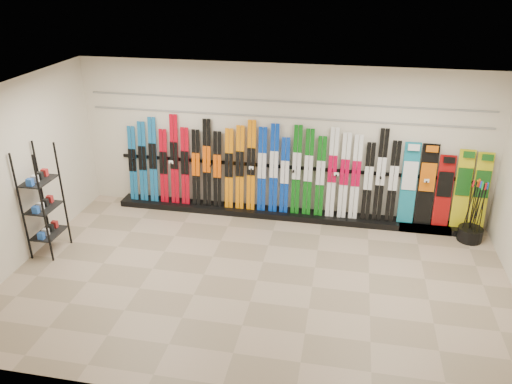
# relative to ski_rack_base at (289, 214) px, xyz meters

# --- Properties ---
(floor) EXTENTS (8.00, 8.00, 0.00)m
(floor) POSITION_rel_ski_rack_base_xyz_m (-0.22, -2.28, -0.06)
(floor) COLOR gray
(floor) RESTS_ON ground
(back_wall) EXTENTS (8.00, 0.00, 8.00)m
(back_wall) POSITION_rel_ski_rack_base_xyz_m (-0.22, 0.22, 1.44)
(back_wall) COLOR beige
(back_wall) RESTS_ON floor
(left_wall) EXTENTS (0.00, 5.00, 5.00)m
(left_wall) POSITION_rel_ski_rack_base_xyz_m (-4.22, -2.28, 1.44)
(left_wall) COLOR beige
(left_wall) RESTS_ON floor
(ceiling) EXTENTS (8.00, 8.00, 0.00)m
(ceiling) POSITION_rel_ski_rack_base_xyz_m (-0.22, -2.28, 2.94)
(ceiling) COLOR silver
(ceiling) RESTS_ON back_wall
(ski_rack_base) EXTENTS (8.00, 0.40, 0.12)m
(ski_rack_base) POSITION_rel_ski_rack_base_xyz_m (0.00, 0.00, 0.00)
(ski_rack_base) COLOR black
(ski_rack_base) RESTS_ON floor
(skis) EXTENTS (5.37, 0.23, 1.83)m
(skis) POSITION_rel_ski_rack_base_xyz_m (-0.67, 0.05, 0.89)
(skis) COLOR #145992
(skis) RESTS_ON ski_rack_base
(snowboards) EXTENTS (1.57, 0.24, 1.55)m
(snowboards) POSITION_rel_ski_rack_base_xyz_m (2.85, 0.07, 0.80)
(snowboards) COLOR #14728C
(snowboards) RESTS_ON ski_rack_base
(accessory_rack) EXTENTS (0.40, 0.60, 1.94)m
(accessory_rack) POSITION_rel_ski_rack_base_xyz_m (-3.97, -2.06, 0.91)
(accessory_rack) COLOR black
(accessory_rack) RESTS_ON floor
(pole_bin) EXTENTS (0.44, 0.44, 0.25)m
(pole_bin) POSITION_rel_ski_rack_base_xyz_m (3.38, -0.28, 0.07)
(pole_bin) COLOR black
(pole_bin) RESTS_ON floor
(ski_poles) EXTENTS (0.30, 0.29, 1.18)m
(ski_poles) POSITION_rel_ski_rack_base_xyz_m (3.38, -0.33, 0.55)
(ski_poles) COLOR black
(ski_poles) RESTS_ON pole_bin
(slatwall_rail_0) EXTENTS (7.60, 0.02, 0.03)m
(slatwall_rail_0) POSITION_rel_ski_rack_base_xyz_m (-0.22, 0.20, 1.94)
(slatwall_rail_0) COLOR gray
(slatwall_rail_0) RESTS_ON back_wall
(slatwall_rail_1) EXTENTS (7.60, 0.02, 0.03)m
(slatwall_rail_1) POSITION_rel_ski_rack_base_xyz_m (-0.22, 0.20, 2.24)
(slatwall_rail_1) COLOR gray
(slatwall_rail_1) RESTS_ON back_wall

